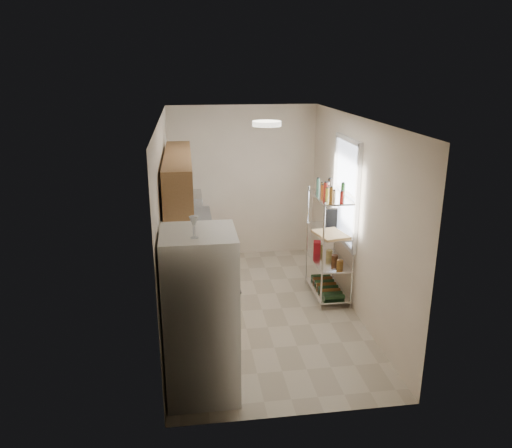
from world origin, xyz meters
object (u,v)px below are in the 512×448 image
at_px(frying_pan_large, 187,228).
at_px(espresso_machine, 331,215).
at_px(refrigerator, 201,315).
at_px(cutting_board, 331,234).
at_px(rice_cooker, 193,239).

relative_size(frying_pan_large, espresso_machine, 0.96).
relative_size(refrigerator, cutting_board, 3.64).
xyz_separation_m(frying_pan_large, cutting_board, (1.94, -0.86, 0.10)).
bearing_deg(rice_cooker, cutting_board, -4.31).
height_order(refrigerator, frying_pan_large, refrigerator).
bearing_deg(frying_pan_large, refrigerator, -78.95).
height_order(rice_cooker, espresso_machine, espresso_machine).
height_order(frying_pan_large, espresso_machine, espresso_machine).
xyz_separation_m(rice_cooker, espresso_machine, (2.01, 0.37, 0.14)).
bearing_deg(frying_pan_large, rice_cooker, -75.10).
relative_size(cutting_board, espresso_machine, 1.75).
bearing_deg(espresso_machine, refrigerator, -120.32).
bearing_deg(cutting_board, rice_cooker, 175.69).
xyz_separation_m(refrigerator, espresso_machine, (1.97, 2.26, 0.28)).
height_order(refrigerator, cutting_board, refrigerator).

